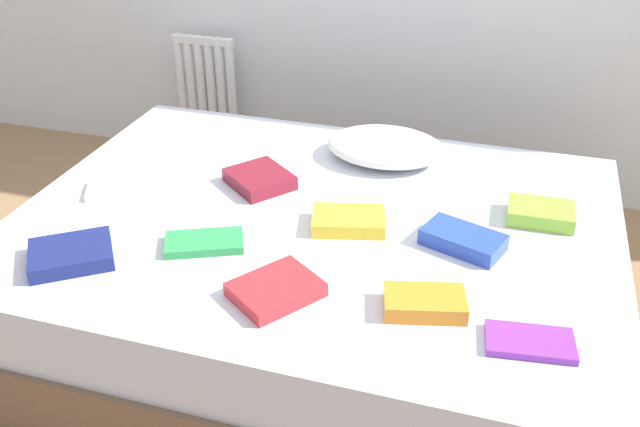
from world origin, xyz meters
TOP-DOWN VIEW (x-y plane):
  - ground_plane at (0.00, 0.00)m, footprint 8.00×8.00m
  - bed at (0.00, 0.00)m, footprint 2.00×1.50m
  - radiator at (-0.96, 1.20)m, footprint 0.33×0.04m
  - pillow at (0.13, 0.49)m, footprint 0.45×0.34m
  - textbook_red at (0.02, -0.45)m, footprint 0.28×0.29m
  - textbook_maroon at (-0.25, 0.15)m, footprint 0.28×0.28m
  - textbook_purple at (0.70, -0.45)m, footprint 0.23×0.15m
  - textbook_orange at (0.43, -0.39)m, footprint 0.24×0.18m
  - textbook_blue at (0.49, -0.05)m, footprint 0.27×0.21m
  - textbook_green at (-0.27, -0.28)m, footprint 0.27×0.21m
  - textbook_white at (-0.72, -0.04)m, footprint 0.24×0.21m
  - textbook_yellow at (0.12, -0.04)m, footprint 0.26×0.21m
  - textbook_lime at (0.71, 0.19)m, footprint 0.21×0.16m
  - textbook_navy at (-0.62, -0.46)m, footprint 0.30×0.29m

SIDE VIEW (x-z plane):
  - ground_plane at x=0.00m, z-range 0.00..0.00m
  - bed at x=0.00m, z-range 0.00..0.50m
  - radiator at x=-0.96m, z-range 0.09..0.68m
  - textbook_purple at x=0.70m, z-range 0.50..0.52m
  - textbook_white at x=-0.72m, z-range 0.50..0.52m
  - textbook_green at x=-0.27m, z-range 0.50..0.53m
  - textbook_red at x=0.02m, z-range 0.50..0.54m
  - textbook_yellow at x=0.12m, z-range 0.50..0.55m
  - textbook_navy at x=-0.62m, z-range 0.50..0.55m
  - textbook_orange at x=0.43m, z-range 0.50..0.55m
  - textbook_maroon at x=-0.25m, z-range 0.50..0.55m
  - textbook_blue at x=0.49m, z-range 0.50..0.55m
  - textbook_lime at x=0.71m, z-range 0.50..0.55m
  - pillow at x=0.13m, z-range 0.50..0.60m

